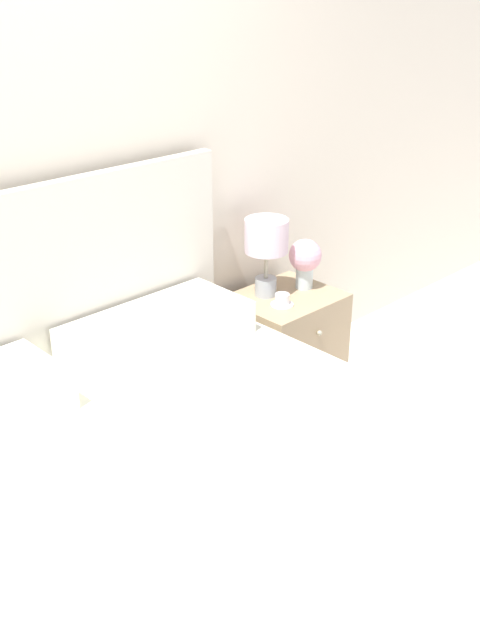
% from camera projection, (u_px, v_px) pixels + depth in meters
% --- Properties ---
extents(ground_plane, '(12.00, 12.00, 0.00)m').
position_uv_depth(ground_plane, '(47.00, 475.00, 3.15)').
color(ground_plane, silver).
extents(bed, '(1.82, 1.99, 1.24)m').
position_uv_depth(bed, '(184.00, 525.00, 2.42)').
color(bed, beige).
rests_on(bed, ground_plane).
extents(nightstand, '(0.50, 0.44, 0.53)m').
position_uv_depth(nightstand, '(284.00, 346.00, 3.64)').
color(nightstand, tan).
rests_on(nightstand, ground_plane).
extents(table_lamp, '(0.20, 0.20, 0.37)m').
position_uv_depth(table_lamp, '(266.00, 242.00, 3.42)').
color(table_lamp, '#A8B2BC').
rests_on(table_lamp, nightstand).
extents(flower_vase, '(0.16, 0.16, 0.24)m').
position_uv_depth(flower_vase, '(305.00, 259.00, 3.56)').
color(flower_vase, silver).
rests_on(flower_vase, nightstand).
extents(teacup, '(0.11, 0.11, 0.06)m').
position_uv_depth(teacup, '(282.00, 300.00, 3.42)').
color(teacup, white).
rests_on(teacup, nightstand).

